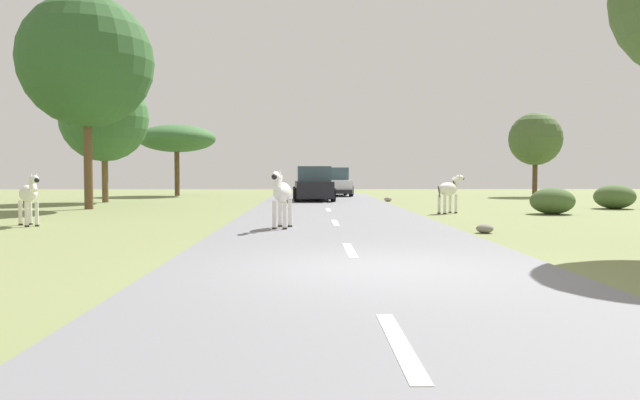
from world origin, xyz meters
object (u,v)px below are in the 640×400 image
Objects in this scene: zebra_2 at (449,189)px; tree_4 at (177,139)px; zebra_1 at (29,194)px; bush_0 at (615,197)px; zebra_0 at (282,193)px; car_1 at (313,185)px; tree_5 at (535,139)px; rock_1 at (485,229)px; car_0 at (334,183)px; rock_2 at (388,199)px; tree_1 at (86,62)px; tree_0 at (104,118)px; bush_3 at (552,201)px.

zebra_2 is 21.86m from tree_4.
zebra_1 is 0.89× the size of bush_0.
zebra_0 is at bearing -71.66° from tree_4.
tree_5 reaches higher than car_1.
car_1 is (-4.81, 9.12, -0.01)m from zebra_2.
tree_4 is at bearing 176.15° from tree_5.
zebra_0 reaches higher than rock_1.
car_0 is 0.86× the size of tree_5.
zebra_2 is at bearing -51.64° from tree_4.
car_1 is 2.70× the size of bush_0.
rock_1 is at bearing -113.38° from tree_5.
zebra_1 is at bearing -129.92° from rock_2.
zebra_1 is at bearing -159.31° from bush_0.
zebra_1 is 12.14m from rock_1.
car_1 is 0.52× the size of tree_1.
tree_5 is at bearing 32.75° from rock_2.
zebra_0 is 15.90m from bush_0.
car_1 is at bearing 3.52° from tree_0.
tree_5 is (13.79, 6.37, 2.70)m from car_1.
car_1 is 11.25× the size of rock_2.
tree_4 is at bearing 88.16° from tree_1.
tree_1 reaches higher than rock_1.
zebra_0 is 0.19× the size of tree_1.
tree_5 is (22.88, 12.66, -2.35)m from tree_1.
zebra_0 reaches higher than zebra_1.
car_0 is 10.41m from tree_4.
zebra_1 is 3.71× the size of rock_2.
bush_0 is at bearing 39.05° from bush_3.
zebra_2 reaches higher than bush_0.
bush_0 is at bearing -37.36° from rock_2.
tree_1 is (-9.10, -6.29, 5.05)m from car_1.
car_1 is at bearing 167.40° from zebra_2.
zebra_1 reaches higher than bush_0.
tree_5 is (24.12, 7.01, -0.62)m from tree_0.
car_1 is at bearing -42.37° from tree_4.
zebra_0 is 1.10× the size of zebra_2.
tree_0 reaches higher than zebra_0.
tree_0 is 21.56m from rock_1.
car_1 is 0.85× the size of tree_5.
tree_4 is 24.57m from bush_3.
tree_5 is at bearing 66.62° from rock_1.
zebra_1 is 22.11m from tree_4.
rock_2 is at bearing -168.67° from zebra_1.
bush_0 is at bearing -0.43° from tree_1.
tree_1 reaches higher than tree_5.
car_1 reaches higher than rock_2.
car_0 is at bearing 178.84° from tree_5.
tree_5 reaches higher than rock_1.
zebra_0 is 26.40m from tree_5.
tree_4 reaches higher than zebra_2.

